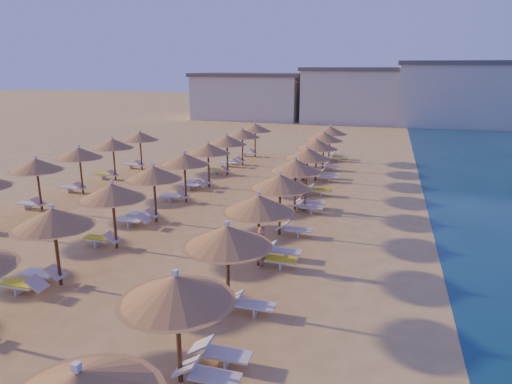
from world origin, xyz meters
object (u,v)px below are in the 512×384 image
(parasol_row_west, at_px, (154,174))
(beachgoer_a, at_px, (260,247))
(beachgoer_c, at_px, (303,194))
(parasol_row_east, at_px, (280,183))

(parasol_row_west, bearing_deg, beachgoer_a, -29.90)
(parasol_row_west, relative_size, beachgoer_a, 23.03)
(parasol_row_west, height_order, beachgoer_c, parasol_row_west)
(parasol_row_east, bearing_deg, beachgoer_a, -88.21)
(beachgoer_c, distance_m, beachgoer_a, 7.65)
(parasol_row_east, xyz_separation_m, parasol_row_west, (-6.23, 0.00, 0.00))
(parasol_row_west, xyz_separation_m, beachgoer_a, (6.35, -3.65, -1.62))
(beachgoer_c, relative_size, beachgoer_a, 1.05)
(beachgoer_c, xyz_separation_m, beachgoer_a, (-0.22, -7.64, -0.04))
(parasol_row_west, bearing_deg, parasol_row_east, 0.00)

